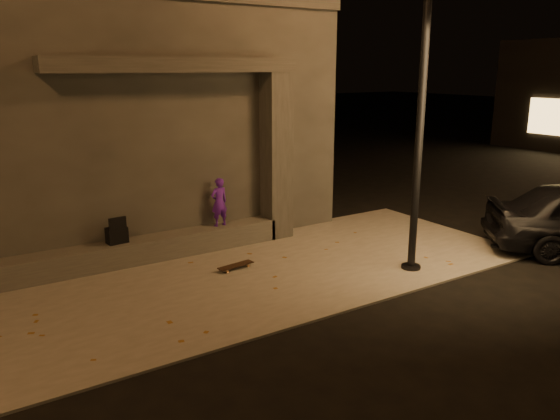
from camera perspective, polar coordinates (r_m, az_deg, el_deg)
ground at (r=8.64m, az=3.46°, el=-10.95°), size 120.00×120.00×0.00m
sidewalk at (r=10.17m, az=-3.23°, el=-6.75°), size 11.00×4.40×0.04m
building at (r=13.31m, az=-16.98°, el=9.19°), size 9.00×5.10×5.22m
ledge at (r=11.05m, az=-14.59°, el=-4.11°), size 6.00×0.55×0.45m
column at (r=12.00m, az=-0.40°, el=5.59°), size 0.55×0.55×3.60m
canopy at (r=10.88m, az=-10.75°, el=14.67°), size 5.00×0.70×0.28m
skateboarder at (r=11.48m, az=-6.38°, el=0.83°), size 0.39×0.27×1.03m
backpack at (r=10.82m, az=-16.69°, el=-2.39°), size 0.40×0.28×0.53m
skateboard at (r=10.39m, az=-4.64°, el=-5.81°), size 0.76×0.29×0.08m
street_lamp_0 at (r=10.05m, az=14.80°, el=14.39°), size 0.36×0.36×6.59m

